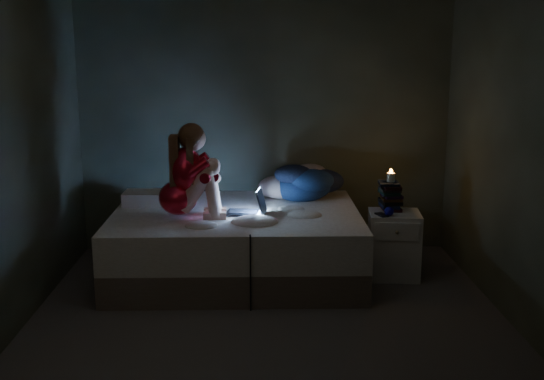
{
  "coord_description": "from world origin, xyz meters",
  "views": [
    {
      "loc": [
        -0.08,
        -4.53,
        2.03
      ],
      "look_at": [
        0.05,
        1.0,
        0.8
      ],
      "focal_mm": 43.62,
      "sensor_mm": 36.0,
      "label": 1
    }
  ],
  "objects_px": {
    "bed": "(237,243)",
    "phone": "(383,215)",
    "laptop": "(245,201)",
    "candle": "(391,175)",
    "nightstand": "(394,245)",
    "woman": "(177,171)"
  },
  "relations": [
    {
      "from": "laptop",
      "to": "candle",
      "type": "xyz_separation_m",
      "value": [
        1.28,
        0.14,
        0.19
      ]
    },
    {
      "from": "woman",
      "to": "nightstand",
      "type": "bearing_deg",
      "value": 1.76
    },
    {
      "from": "laptop",
      "to": "phone",
      "type": "height_order",
      "value": "laptop"
    },
    {
      "from": "candle",
      "to": "phone",
      "type": "xyz_separation_m",
      "value": [
        -0.09,
        -0.2,
        -0.31
      ]
    },
    {
      "from": "nightstand",
      "to": "candle",
      "type": "relative_size",
      "value": 7.32
    },
    {
      "from": "laptop",
      "to": "phone",
      "type": "xyz_separation_m",
      "value": [
        1.18,
        -0.07,
        -0.12
      ]
    },
    {
      "from": "phone",
      "to": "candle",
      "type": "bearing_deg",
      "value": 41.1
    },
    {
      "from": "woman",
      "to": "laptop",
      "type": "xyz_separation_m",
      "value": [
        0.56,
        0.09,
        -0.29
      ]
    },
    {
      "from": "nightstand",
      "to": "phone",
      "type": "bearing_deg",
      "value": -133.31
    },
    {
      "from": "laptop",
      "to": "nightstand",
      "type": "relative_size",
      "value": 0.57
    },
    {
      "from": "woman",
      "to": "nightstand",
      "type": "relative_size",
      "value": 1.37
    },
    {
      "from": "bed",
      "to": "nightstand",
      "type": "distance_m",
      "value": 1.39
    },
    {
      "from": "nightstand",
      "to": "phone",
      "type": "distance_m",
      "value": 0.34
    },
    {
      "from": "bed",
      "to": "phone",
      "type": "xyz_separation_m",
      "value": [
        1.26,
        -0.18,
        0.3
      ]
    },
    {
      "from": "bed",
      "to": "nightstand",
      "type": "bearing_deg",
      "value": -2.99
    },
    {
      "from": "woman",
      "to": "candle",
      "type": "bearing_deg",
      "value": 4.76
    },
    {
      "from": "bed",
      "to": "woman",
      "type": "height_order",
      "value": "woman"
    },
    {
      "from": "nightstand",
      "to": "candle",
      "type": "xyz_separation_m",
      "value": [
        -0.03,
        0.1,
        0.61
      ]
    },
    {
      "from": "phone",
      "to": "nightstand",
      "type": "bearing_deg",
      "value": 16.97
    },
    {
      "from": "nightstand",
      "to": "candle",
      "type": "bearing_deg",
      "value": 113.06
    },
    {
      "from": "laptop",
      "to": "nightstand",
      "type": "height_order",
      "value": "laptop"
    },
    {
      "from": "woman",
      "to": "phone",
      "type": "bearing_deg",
      "value": -1.5
    }
  ]
}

